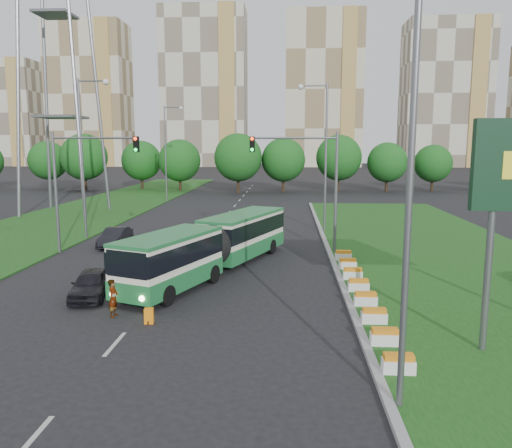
# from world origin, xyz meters

# --- Properties ---
(ground) EXTENTS (360.00, 360.00, 0.00)m
(ground) POSITION_xyz_m (0.00, 0.00, 0.00)
(ground) COLOR black
(ground) RESTS_ON ground
(grass_median) EXTENTS (14.00, 60.00, 0.15)m
(grass_median) POSITION_xyz_m (13.00, 8.00, 0.07)
(grass_median) COLOR #174814
(grass_median) RESTS_ON ground
(median_kerb) EXTENTS (0.30, 60.00, 0.18)m
(median_kerb) POSITION_xyz_m (6.05, 8.00, 0.09)
(median_kerb) COLOR gray
(median_kerb) RESTS_ON ground
(left_verge) EXTENTS (12.00, 110.00, 0.10)m
(left_verge) POSITION_xyz_m (-18.00, 25.00, 0.05)
(left_verge) COLOR #174814
(left_verge) RESTS_ON ground
(lane_markings) EXTENTS (0.20, 100.00, 0.01)m
(lane_markings) POSITION_xyz_m (-3.00, 20.00, 0.00)
(lane_markings) COLOR #A8A9A2
(lane_markings) RESTS_ON ground
(flower_planters) EXTENTS (1.10, 15.90, 0.60)m
(flower_planters) POSITION_xyz_m (6.70, -0.30, 0.45)
(flower_planters) COLOR white
(flower_planters) RESTS_ON grass_median
(traffic_mast_median) EXTENTS (5.76, 0.32, 8.00)m
(traffic_mast_median) POSITION_xyz_m (4.78, 10.00, 5.35)
(traffic_mast_median) COLOR slate
(traffic_mast_median) RESTS_ON ground
(traffic_mast_left) EXTENTS (5.76, 0.32, 8.00)m
(traffic_mast_left) POSITION_xyz_m (-10.38, 9.00, 5.35)
(traffic_mast_left) COLOR slate
(traffic_mast_left) RESTS_ON ground
(street_lamps) EXTENTS (36.00, 60.00, 12.00)m
(street_lamps) POSITION_xyz_m (-3.00, 10.00, 6.00)
(street_lamps) COLOR slate
(street_lamps) RESTS_ON ground
(tree_line) EXTENTS (120.00, 8.00, 9.00)m
(tree_line) POSITION_xyz_m (10.00, 55.00, 4.50)
(tree_line) COLOR #155116
(tree_line) RESTS_ON ground
(apartment_tower_west) EXTENTS (26.00, 15.00, 48.00)m
(apartment_tower_west) POSITION_xyz_m (-65.00, 150.00, 24.00)
(apartment_tower_west) COLOR beige
(apartment_tower_west) RESTS_ON ground
(apartment_tower_cwest) EXTENTS (28.00, 15.00, 52.00)m
(apartment_tower_cwest) POSITION_xyz_m (-25.00, 150.00, 26.00)
(apartment_tower_cwest) COLOR beige
(apartment_tower_cwest) RESTS_ON ground
(apartment_tower_ceast) EXTENTS (25.00, 15.00, 50.00)m
(apartment_tower_ceast) POSITION_xyz_m (15.00, 150.00, 25.00)
(apartment_tower_ceast) COLOR beige
(apartment_tower_ceast) RESTS_ON ground
(apartment_tower_east) EXTENTS (27.00, 15.00, 47.00)m
(apartment_tower_east) POSITION_xyz_m (55.00, 150.00, 23.50)
(apartment_tower_east) COLOR beige
(apartment_tower_east) RESTS_ON ground
(midrise_west) EXTENTS (22.00, 14.00, 36.00)m
(midrise_west) POSITION_xyz_m (-95.00, 150.00, 18.00)
(midrise_west) COLOR beige
(midrise_west) RESTS_ON ground
(articulated_bus) EXTENTS (2.39, 15.30, 2.52)m
(articulated_bus) POSITION_xyz_m (-1.13, 4.70, 1.54)
(articulated_bus) COLOR white
(articulated_bus) RESTS_ON ground
(car_left_near) EXTENTS (2.18, 4.08, 1.32)m
(car_left_near) POSITION_xyz_m (-6.02, -0.56, 0.66)
(car_left_near) COLOR black
(car_left_near) RESTS_ON ground
(car_left_far) EXTENTS (1.41, 4.04, 1.33)m
(car_left_far) POSITION_xyz_m (-8.98, 11.34, 0.66)
(car_left_far) COLOR black
(car_left_far) RESTS_ON ground
(pedestrian) EXTENTS (0.41, 0.60, 1.61)m
(pedestrian) POSITION_xyz_m (-4.05, -3.10, 0.80)
(pedestrian) COLOR gray
(pedestrian) RESTS_ON ground
(shopping_trolley) EXTENTS (0.36, 0.38, 0.62)m
(shopping_trolley) POSITION_xyz_m (-2.34, -3.82, 0.31)
(shopping_trolley) COLOR orange
(shopping_trolley) RESTS_ON ground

